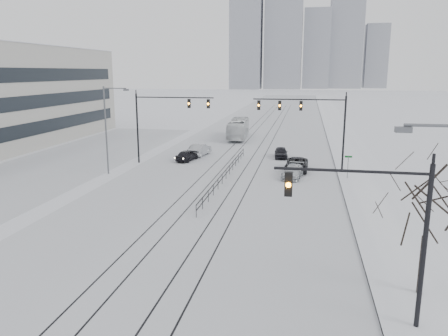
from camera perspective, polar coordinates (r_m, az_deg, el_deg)
road at (r=72.51m, az=4.58°, el=4.18°), size 22.00×260.00×0.02m
sidewalk_east at (r=72.34m, az=15.29°, el=3.82°), size 5.00×260.00×0.16m
curb at (r=72.19m, az=13.35°, el=3.89°), size 0.10×260.00×0.12m
parking_strip at (r=54.95m, az=-19.70°, el=0.82°), size 14.00×60.00×0.03m
tram_rails at (r=52.95m, az=2.23°, el=1.14°), size 5.30×180.00×0.01m
skyline at (r=285.71m, az=10.59°, el=16.33°), size 96.00×48.00×72.00m
traffic_mast_near at (r=18.59m, az=20.11°, el=-6.69°), size 6.10×0.37×7.00m
traffic_mast_ne at (r=46.59m, az=11.39°, el=6.49°), size 9.60×0.37×8.00m
traffic_mast_nw at (r=50.26m, az=-8.13°, el=6.82°), size 9.10×0.37×8.00m
street_light_west at (r=46.15m, az=-14.87°, el=5.58°), size 2.73×0.25×9.00m
bare_tree at (r=21.93m, az=25.10°, el=-4.44°), size 4.40×4.40×6.10m
median_fence at (r=43.20m, az=0.27°, el=-0.77°), size 0.06×24.00×1.00m
street_sign at (r=44.44m, az=15.89°, el=0.55°), size 0.70×0.06×2.40m
sedan_sb_inner at (r=52.19m, az=-4.85°, el=1.65°), size 2.24×4.07×1.31m
sedan_sb_outer at (r=55.32m, az=-3.20°, el=2.39°), size 2.20×4.73×1.50m
sedan_nb_front at (r=47.25m, az=9.45°, el=0.43°), size 2.46×5.07×1.39m
sedan_nb_right at (r=44.22m, az=9.00°, el=-0.46°), size 2.45×4.63×1.28m
sedan_nb_far at (r=54.30m, az=7.47°, el=2.01°), size 1.88×3.95×1.30m
box_truck at (r=69.52m, az=1.89°, el=5.12°), size 3.24×11.14×3.07m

